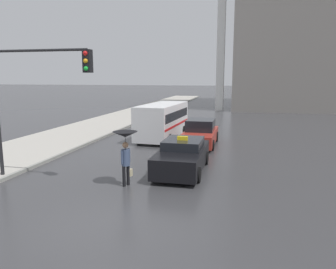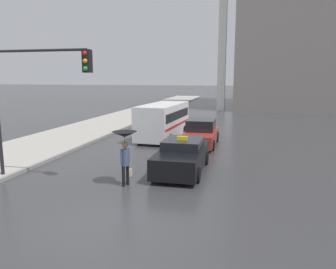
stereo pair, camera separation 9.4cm
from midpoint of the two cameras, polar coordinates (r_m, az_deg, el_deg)
ground_plane at (r=9.36m, az=-12.39°, el=-15.57°), size 300.00×300.00×0.00m
taxi at (r=14.06m, az=2.36°, el=-3.79°), size 1.91×4.40×1.53m
sedan_red at (r=19.59m, az=5.49°, el=0.17°), size 1.91×4.39×1.51m
ambulance_van at (r=21.51m, az=-1.06°, el=2.66°), size 2.38×5.90×2.27m
pedestrian_with_umbrella at (r=12.07m, az=-7.65°, el=-1.72°), size 0.91×0.91×2.05m
traffic_light at (r=13.25m, az=-22.53°, el=7.94°), size 4.12×0.38×5.25m
building_tower_near at (r=45.38m, az=20.94°, el=20.11°), size 13.65×11.44×24.95m
monument_cross at (r=40.83m, az=9.31°, el=21.13°), size 9.30×0.90×21.13m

